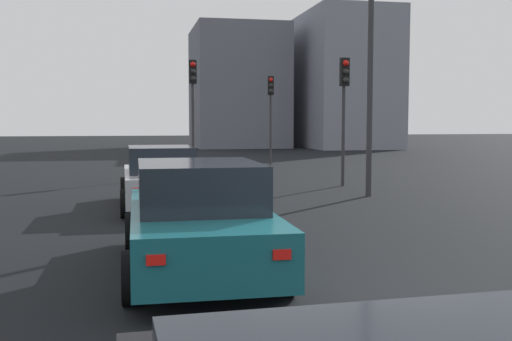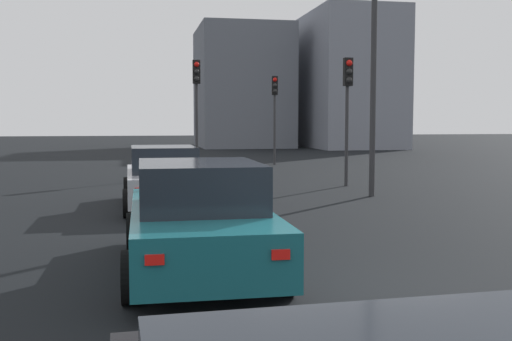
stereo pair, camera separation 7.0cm
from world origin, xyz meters
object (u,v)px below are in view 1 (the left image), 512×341
object	(u,v)px
car_teal_right_second	(198,219)
street_lamp_kerbside	(371,11)
traffic_light_near_left	(193,93)
traffic_light_far_left	(344,94)
traffic_light_near_right	(271,101)
car_silver_right_lead	(161,178)

from	to	relation	value
car_teal_right_second	street_lamp_kerbside	size ratio (longest dim) A/B	0.53
traffic_light_near_left	traffic_light_far_left	size ratio (longest dim) A/B	1.07
traffic_light_near_left	street_lamp_kerbside	world-z (taller)	street_lamp_kerbside
traffic_light_near_right	traffic_light_far_left	distance (m)	9.81
car_silver_right_lead	traffic_light_near_left	bearing A→B (deg)	-11.69
car_teal_right_second	traffic_light_far_left	bearing A→B (deg)	-29.15
car_teal_right_second	traffic_light_near_right	world-z (taller)	traffic_light_near_right
car_silver_right_lead	traffic_light_near_right	xyz separation A→B (m)	(13.68, -5.89, 2.32)
car_teal_right_second	traffic_light_near_left	xyz separation A→B (m)	(15.15, -1.44, 2.43)
traffic_light_far_left	street_lamp_kerbside	size ratio (longest dim) A/B	0.46
car_teal_right_second	traffic_light_far_left	size ratio (longest dim) A/B	1.15
car_silver_right_lead	car_teal_right_second	world-z (taller)	car_teal_right_second
car_teal_right_second	traffic_light_far_left	distance (m)	12.15
traffic_light_near_left	street_lamp_kerbside	distance (m)	8.78
car_silver_right_lead	car_teal_right_second	size ratio (longest dim) A/B	0.98
traffic_light_near_right	traffic_light_far_left	world-z (taller)	traffic_light_near_right
car_silver_right_lead	traffic_light_near_left	world-z (taller)	traffic_light_near_left
car_teal_right_second	street_lamp_kerbside	bearing A→B (deg)	-35.99
car_silver_right_lead	traffic_light_near_left	size ratio (longest dim) A/B	1.05
car_silver_right_lead	car_teal_right_second	bearing A→B (deg)	-178.92
car_teal_right_second	traffic_light_near_right	size ratio (longest dim) A/B	1.12
traffic_light_far_left	car_teal_right_second	bearing A→B (deg)	-29.45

